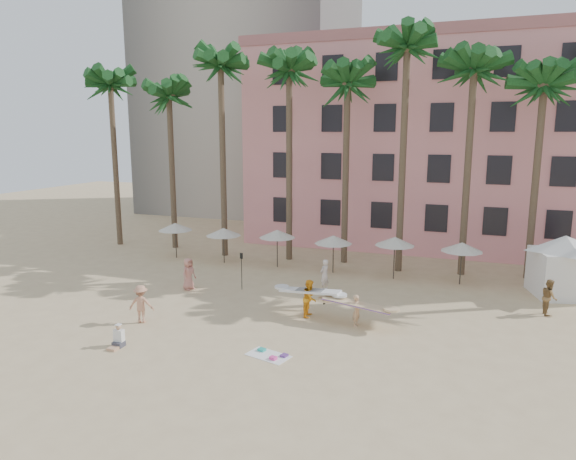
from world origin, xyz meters
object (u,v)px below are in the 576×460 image
(carrier_white, at_px, (310,297))
(carrier_yellow, at_px, (357,308))
(pink_hotel, at_px, (471,147))
(cabana, at_px, (564,260))

(carrier_white, bearing_deg, carrier_yellow, -10.81)
(pink_hotel, xyz_separation_m, carrier_white, (-6.96, -21.84, -6.99))
(cabana, distance_m, carrier_white, 14.88)
(carrier_yellow, bearing_deg, cabana, 40.86)
(carrier_yellow, xyz_separation_m, carrier_white, (-2.52, 0.48, 0.10))
(cabana, relative_size, carrier_white, 1.71)
(pink_hotel, xyz_separation_m, cabana, (5.48, -13.74, -5.93))
(cabana, bearing_deg, pink_hotel, 111.72)
(carrier_white, bearing_deg, cabana, 33.07)
(cabana, xyz_separation_m, carrier_white, (-12.44, -8.10, -1.05))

